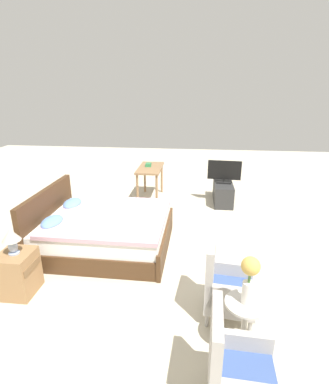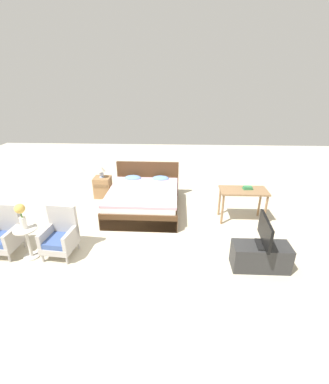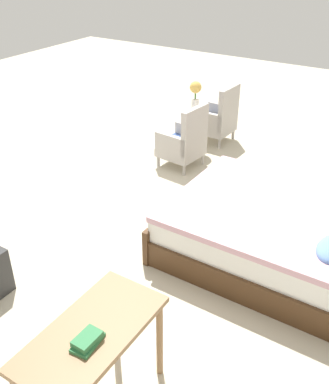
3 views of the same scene
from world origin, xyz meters
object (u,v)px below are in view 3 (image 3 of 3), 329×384
side_table (194,128)px  vanity_desk (93,343)px  bed (273,232)px  book_stack (87,340)px  armchair_by_window_right (184,142)px  armchair_by_window_left (218,119)px  flower_vase (195,94)px

side_table → vanity_desk: size_ratio=0.59×
bed → book_stack: (2.39, -0.36, 0.49)m
armchair_by_window_right → book_stack: 4.01m
armchair_by_window_left → armchair_by_window_right: 1.07m
armchair_by_window_left → flower_vase: 0.76m
armchair_by_window_right → armchair_by_window_left: bearing=180.0°
flower_vase → book_stack: 4.54m
armchair_by_window_right → side_table: (-0.54, -0.14, 0.01)m
bed → armchair_by_window_left: (-2.40, -1.82, 0.08)m
bed → side_table: 2.70m
book_stack → bed: bearing=171.5°
bed → flower_vase: bearing=-133.7°
armchair_by_window_right → side_table: bearing=-165.6°
armchair_by_window_left → flower_vase: size_ratio=1.93×
armchair_by_window_right → side_table: armchair_by_window_right is taller
flower_vase → vanity_desk: size_ratio=0.46×
armchair_by_window_left → side_table: 0.55m
vanity_desk → bed: bearing=169.8°
bed → flower_vase: size_ratio=4.20×
bed → vanity_desk: (2.29, -0.41, 0.34)m
armchair_by_window_left → side_table: (0.53, -0.14, 0.01)m
bed → book_stack: 2.46m
armchair_by_window_left → book_stack: bearing=16.9°
bed → side_table: bearing=-133.7°
vanity_desk → book_stack: book_stack is taller
armchair_by_window_left → vanity_desk: 4.90m
side_table → vanity_desk: (4.16, 1.54, 0.26)m
bed → armchair_by_window_right: size_ratio=2.18×
armchair_by_window_left → armchair_by_window_right: same height
armchair_by_window_left → armchair_by_window_right: size_ratio=1.00×
flower_vase → vanity_desk: (4.16, 1.54, -0.26)m
armchair_by_window_left → armchair_by_window_right: bearing=-0.0°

